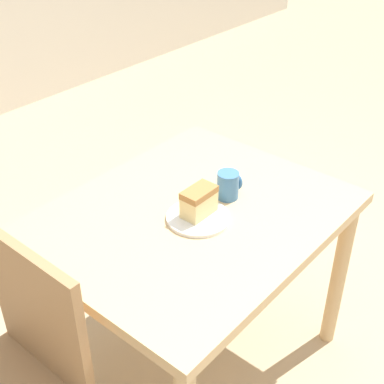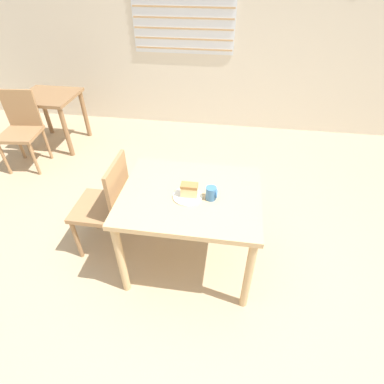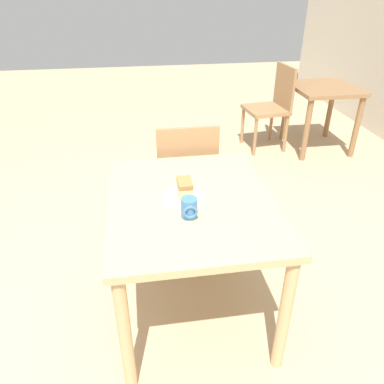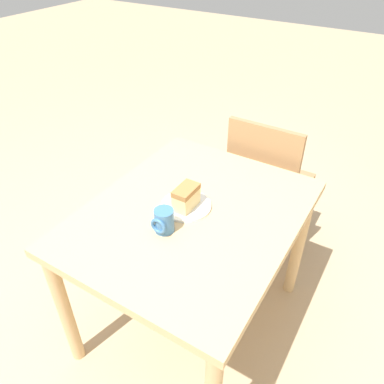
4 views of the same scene
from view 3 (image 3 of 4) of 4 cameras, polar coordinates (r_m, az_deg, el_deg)
name	(u,v)px [view 3 (image 3 of 4)]	position (r m, az deg, el deg)	size (l,w,h in m)	color
ground_plane	(144,322)	(2.31, -7.27, -19.12)	(14.00, 14.00, 0.00)	tan
dining_table_near	(192,216)	(1.97, -0.08, -3.74)	(1.04, 0.84, 0.75)	tan
dining_table_far	(323,99)	(4.44, 19.28, 13.22)	(0.71, 0.66, 0.71)	olive
chair_near_window	(186,176)	(2.67, -0.96, 2.40)	(0.43, 0.43, 0.91)	#9E754C
chair_far_corner	(272,104)	(4.33, 12.10, 12.92)	(0.47, 0.47, 0.91)	#9E754C
plate	(183,197)	(1.92, -1.35, -0.84)	(0.22, 0.22, 0.01)	white
cake_slice	(185,189)	(1.88, -1.10, 0.43)	(0.12, 0.07, 0.10)	#E5CC89
coffee_mug	(189,208)	(1.75, -0.41, -2.49)	(0.09, 0.08, 0.10)	teal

